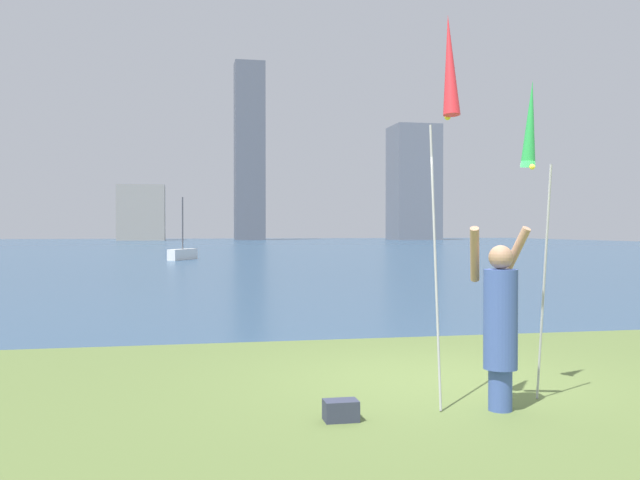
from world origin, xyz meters
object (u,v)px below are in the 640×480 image
person (500,320)px  bag (341,410)px  sailboat_1 (183,254)px  kite_flag_right (531,133)px  kite_flag_left (449,78)px

person → bag: 1.80m
person → sailboat_1: sailboat_1 is taller
bag → kite_flag_right: bearing=14.4°
kite_flag_left → kite_flag_right: 1.39m
kite_flag_right → sailboat_1: size_ratio=0.93×
kite_flag_right → kite_flag_left: bearing=-151.9°
person → kite_flag_left: bearing=-179.8°
person → kite_flag_right: size_ratio=0.54×
kite_flag_right → bag: kite_flag_right is taller
bag → person: bearing=2.1°
kite_flag_left → bag: (-1.02, 0.06, -3.10)m
kite_flag_right → bag: 3.52m
kite_flag_left → bag: size_ratio=12.07×
person → kite_flag_right: bearing=29.4°
kite_flag_right → bag: size_ratio=10.64×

